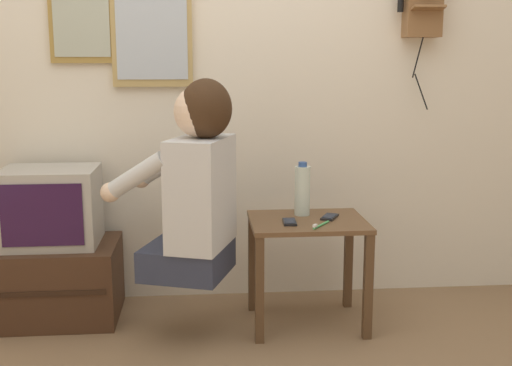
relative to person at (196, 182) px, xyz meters
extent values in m
cube|color=silver|center=(0.21, 0.58, 0.54)|extent=(6.80, 0.05, 2.55)
cube|color=brown|center=(0.53, 0.12, -0.22)|extent=(0.55, 0.45, 0.02)
cube|color=#523822|center=(0.28, -0.08, -0.49)|extent=(0.04, 0.04, 0.50)
cube|color=#523822|center=(0.78, -0.08, -0.49)|extent=(0.04, 0.04, 0.50)
cube|color=#523822|center=(0.28, 0.31, -0.49)|extent=(0.04, 0.04, 0.50)
cube|color=#523822|center=(0.78, 0.31, -0.49)|extent=(0.04, 0.04, 0.50)
cube|color=#2D3347|center=(-0.05, 0.02, -0.36)|extent=(0.46, 0.46, 0.14)
cube|color=silver|center=(0.02, -0.01, -0.05)|extent=(0.33, 0.44, 0.49)
sphere|color=beige|center=(0.02, -0.01, 0.32)|extent=(0.23, 0.23, 0.23)
ellipsoid|color=#382314|center=(0.05, -0.02, 0.33)|extent=(0.29, 0.30, 0.26)
cylinder|color=silver|center=(-0.25, -0.09, 0.05)|extent=(0.30, 0.17, 0.22)
cylinder|color=silver|center=(-0.15, 0.22, 0.05)|extent=(0.30, 0.17, 0.22)
sphere|color=beige|center=(-0.37, -0.05, -0.03)|extent=(0.09, 0.09, 0.09)
sphere|color=beige|center=(-0.27, 0.26, -0.03)|extent=(0.09, 0.09, 0.09)
cube|color=#422819|center=(-0.69, 0.30, -0.55)|extent=(0.59, 0.46, 0.38)
cube|color=black|center=(-0.69, 0.07, -0.53)|extent=(0.53, 0.01, 0.02)
cube|color=#ADA89E|center=(-0.71, 0.31, -0.17)|extent=(0.46, 0.36, 0.38)
cube|color=#280F33|center=(-0.71, 0.13, -0.17)|extent=(0.38, 0.01, 0.29)
cube|color=brown|center=(1.18, 0.41, 0.80)|extent=(0.17, 0.07, 0.03)
cylinder|color=black|center=(1.06, 0.50, 0.82)|extent=(0.03, 0.03, 0.09)
cylinder|color=black|center=(1.16, 0.48, 0.55)|extent=(0.04, 0.04, 0.22)
cylinder|color=black|center=(1.19, 0.49, 0.37)|extent=(0.07, 0.06, 0.19)
cube|color=olive|center=(-0.56, 0.54, 0.74)|extent=(0.32, 0.02, 0.44)
cube|color=#A8AD99|center=(-0.56, 0.53, 0.74)|extent=(0.28, 0.01, 0.38)
cube|color=tan|center=(-0.21, 0.54, 0.77)|extent=(0.41, 0.03, 0.74)
cube|color=#B2BCC6|center=(-0.21, 0.52, 0.77)|extent=(0.36, 0.01, 0.66)
cube|color=black|center=(0.43, 0.06, -0.21)|extent=(0.07, 0.13, 0.01)
cube|color=black|center=(0.43, 0.06, -0.20)|extent=(0.06, 0.10, 0.00)
cube|color=black|center=(0.64, 0.14, -0.21)|extent=(0.11, 0.14, 0.01)
cube|color=black|center=(0.64, 0.14, -0.20)|extent=(0.09, 0.11, 0.00)
cylinder|color=silver|center=(0.52, 0.22, -0.09)|extent=(0.08, 0.08, 0.24)
cylinder|color=#2D4C8C|center=(0.52, 0.22, 0.04)|extent=(0.04, 0.04, 0.02)
cylinder|color=#4CBF66|center=(0.57, -0.01, -0.21)|extent=(0.10, 0.13, 0.01)
cube|color=white|center=(0.53, -0.06, -0.20)|extent=(0.03, 0.03, 0.01)
camera|label=1|loc=(0.02, -2.83, 0.54)|focal=45.00mm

